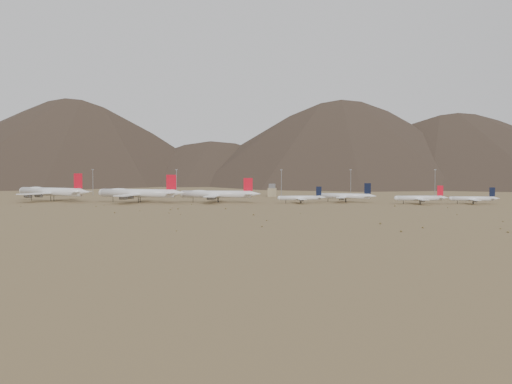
# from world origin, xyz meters

# --- Properties ---
(ground) EXTENTS (3000.00, 3000.00, 0.00)m
(ground) POSITION_xyz_m (0.00, 0.00, 0.00)
(ground) COLOR olive
(ground) RESTS_ON ground
(mountain_ridge) EXTENTS (4400.00, 1000.00, 300.00)m
(mountain_ridge) POSITION_xyz_m (0.00, 900.00, 150.00)
(mountain_ridge) COLOR #47372A
(mountain_ridge) RESTS_ON ground
(widebody_west) EXTENTS (72.87, 58.39, 22.85)m
(widebody_west) POSITION_xyz_m (-145.46, 33.49, 7.88)
(widebody_west) COLOR white
(widebody_west) RESTS_ON ground
(widebody_centre) EXTENTS (73.55, 57.39, 22.00)m
(widebody_centre) POSITION_xyz_m (-69.48, 22.12, 7.58)
(widebody_centre) COLOR white
(widebody_centre) RESTS_ON ground
(widebody_east) EXTENTS (65.25, 50.02, 19.37)m
(widebody_east) POSITION_xyz_m (-7.94, 28.63, 6.68)
(widebody_east) COLOR white
(widebody_east) RESTS_ON ground
(narrowbody_a) EXTENTS (38.11, 28.12, 12.83)m
(narrowbody_a) POSITION_xyz_m (58.29, 25.59, 4.16)
(narrowbody_a) COLOR white
(narrowbody_a) RESTS_ON ground
(narrowbody_b) EXTENTS (45.73, 33.69, 15.37)m
(narrowbody_b) POSITION_xyz_m (93.66, 40.08, 4.99)
(narrowbody_b) COLOR white
(narrowbody_b) RESTS_ON ground
(narrowbody_c) EXTENTS (42.02, 30.63, 13.96)m
(narrowbody_c) POSITION_xyz_m (148.12, 23.91, 4.53)
(narrowbody_c) COLOR white
(narrowbody_c) RESTS_ON ground
(narrowbody_d) EXTENTS (38.30, 27.46, 12.63)m
(narrowbody_d) POSITION_xyz_m (188.02, 27.50, 4.10)
(narrowbody_d) COLOR white
(narrowbody_d) RESTS_ON ground
(control_tower) EXTENTS (8.00, 8.00, 12.00)m
(control_tower) POSITION_xyz_m (30.00, 120.00, 5.32)
(control_tower) COLOR tan
(control_tower) RESTS_ON ground
(mast_far_west) EXTENTS (2.00, 0.60, 25.70)m
(mast_far_west) POSITION_xyz_m (-146.69, 127.73, 14.20)
(mast_far_west) COLOR gray
(mast_far_west) RESTS_ON ground
(mast_west) EXTENTS (2.00, 0.60, 25.70)m
(mast_west) POSITION_xyz_m (-64.08, 131.45, 14.20)
(mast_west) COLOR gray
(mast_west) RESTS_ON ground
(mast_centre) EXTENTS (2.00, 0.60, 25.70)m
(mast_centre) POSITION_xyz_m (39.40, 103.30, 14.20)
(mast_centre) COLOR gray
(mast_centre) RESTS_ON ground
(mast_east) EXTENTS (2.00, 0.60, 25.70)m
(mast_east) POSITION_xyz_m (104.62, 139.05, 14.20)
(mast_east) COLOR gray
(mast_east) RESTS_ON ground
(mast_far_east) EXTENTS (2.00, 0.60, 25.70)m
(mast_far_east) POSITION_xyz_m (182.70, 133.93, 14.20)
(mast_far_east) COLOR gray
(mast_far_east) RESTS_ON ground
(desert_scrub) EXTENTS (408.23, 175.24, 0.88)m
(desert_scrub) POSITION_xyz_m (45.96, -92.14, 0.33)
(desert_scrub) COLOR brown
(desert_scrub) RESTS_ON ground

